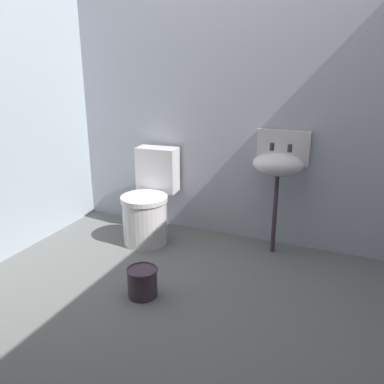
% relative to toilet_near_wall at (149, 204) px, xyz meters
% --- Properties ---
extents(ground_plane, '(3.45, 2.93, 0.08)m').
position_rel_toilet_near_wall_xyz_m(ground_plane, '(0.67, -0.91, -0.36)').
color(ground_plane, slate).
extents(wall_back, '(3.45, 0.10, 2.50)m').
position_rel_toilet_near_wall_xyz_m(wall_back, '(0.67, 0.40, 0.93)').
color(wall_back, '#ABADBA').
rests_on(wall_back, ground).
extents(toilet_near_wall, '(0.43, 0.62, 0.78)m').
position_rel_toilet_near_wall_xyz_m(toilet_near_wall, '(0.00, 0.00, 0.00)').
color(toilet_near_wall, silver).
rests_on(toilet_near_wall, ground).
extents(sink, '(0.42, 0.35, 0.99)m').
position_rel_toilet_near_wall_xyz_m(sink, '(1.07, 0.19, 0.43)').
color(sink, '#402F3A').
rests_on(sink, ground).
extents(bucket, '(0.22, 0.22, 0.20)m').
position_rel_toilet_near_wall_xyz_m(bucket, '(0.41, -0.84, -0.22)').
color(bucket, '#402F3A').
rests_on(bucket, ground).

